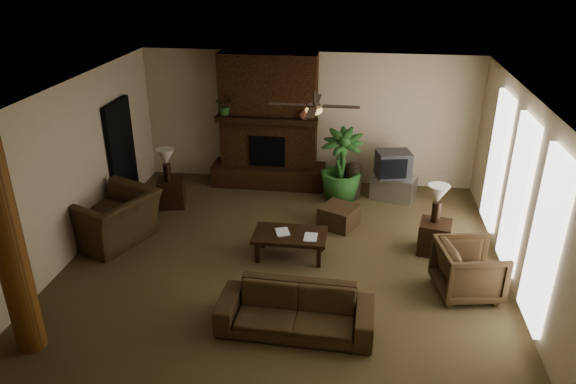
# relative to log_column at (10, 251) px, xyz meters

# --- Properties ---
(room_shell) EXTENTS (7.00, 7.00, 7.00)m
(room_shell) POSITION_rel_log_column_xyz_m (2.95, 2.40, 0.00)
(room_shell) COLOR brown
(room_shell) RESTS_ON ground
(fireplace) EXTENTS (2.40, 0.70, 2.80)m
(fireplace) POSITION_rel_log_column_xyz_m (2.15, 5.62, -0.24)
(fireplace) COLOR #472712
(fireplace) RESTS_ON ground
(windows) EXTENTS (0.08, 3.65, 2.35)m
(windows) POSITION_rel_log_column_xyz_m (6.40, 2.60, -0.05)
(windows) COLOR white
(windows) RESTS_ON ground
(log_column) EXTENTS (0.36, 0.36, 2.80)m
(log_column) POSITION_rel_log_column_xyz_m (0.00, 0.00, 0.00)
(log_column) COLOR brown
(log_column) RESTS_ON ground
(doorway) EXTENTS (0.10, 1.00, 2.10)m
(doorway) POSITION_rel_log_column_xyz_m (-0.49, 4.20, -0.35)
(doorway) COLOR black
(doorway) RESTS_ON ground
(ceiling_fan) EXTENTS (1.35, 1.35, 0.37)m
(ceiling_fan) POSITION_rel_log_column_xyz_m (3.35, 2.70, 1.13)
(ceiling_fan) COLOR #322216
(ceiling_fan) RESTS_ON ceiling
(sofa) EXTENTS (2.08, 0.66, 0.81)m
(sofa) POSITION_rel_log_column_xyz_m (3.33, 0.79, -1.00)
(sofa) COLOR #3F2E1B
(sofa) RESTS_ON ground
(armchair_left) EXTENTS (1.34, 1.60, 1.19)m
(armchair_left) POSITION_rel_log_column_xyz_m (-0.10, 2.74, -0.81)
(armchair_left) COLOR #3F2E1B
(armchair_left) RESTS_ON ground
(armchair_right) EXTENTS (0.96, 1.01, 0.89)m
(armchair_right) POSITION_rel_log_column_xyz_m (5.73, 1.95, -0.95)
(armchair_right) COLOR #3F2E1B
(armchair_right) RESTS_ON ground
(coffee_table) EXTENTS (1.20, 0.70, 0.43)m
(coffee_table) POSITION_rel_log_column_xyz_m (3.00, 2.63, -1.03)
(coffee_table) COLOR black
(coffee_table) RESTS_ON ground
(ottoman) EXTENTS (0.80, 0.80, 0.40)m
(ottoman) POSITION_rel_log_column_xyz_m (3.75, 3.82, -1.20)
(ottoman) COLOR #3F2E1B
(ottoman) RESTS_ON ground
(tv_stand) EXTENTS (0.97, 0.75, 0.50)m
(tv_stand) POSITION_rel_log_column_xyz_m (4.79, 5.18, -1.15)
(tv_stand) COLOR #B4B4B6
(tv_stand) RESTS_ON ground
(tv) EXTENTS (0.74, 0.65, 0.52)m
(tv) POSITION_rel_log_column_xyz_m (4.74, 5.15, -0.64)
(tv) COLOR #343436
(tv) RESTS_ON tv_stand
(floor_vase) EXTENTS (0.34, 0.34, 0.77)m
(floor_vase) POSITION_rel_log_column_xyz_m (3.96, 5.13, -0.97)
(floor_vase) COLOR #2D2319
(floor_vase) RESTS_ON ground
(floor_plant) EXTENTS (0.89, 1.51, 0.83)m
(floor_plant) POSITION_rel_log_column_xyz_m (3.71, 4.98, -0.99)
(floor_plant) COLOR #275622
(floor_plant) RESTS_ON ground
(side_table_left) EXTENTS (0.60, 0.60, 0.55)m
(side_table_left) POSITION_rel_log_column_xyz_m (0.42, 4.25, -1.12)
(side_table_left) COLOR black
(side_table_left) RESTS_ON ground
(lamp_left) EXTENTS (0.42, 0.42, 0.65)m
(lamp_left) POSITION_rel_log_column_xyz_m (0.39, 4.21, -0.40)
(lamp_left) COLOR #322216
(lamp_left) RESTS_ON side_table_left
(side_table_right) EXTENTS (0.59, 0.59, 0.55)m
(side_table_right) POSITION_rel_log_column_xyz_m (5.38, 3.12, -1.12)
(side_table_right) COLOR black
(side_table_right) RESTS_ON ground
(lamp_right) EXTENTS (0.38, 0.38, 0.65)m
(lamp_right) POSITION_rel_log_column_xyz_m (5.36, 3.17, -0.40)
(lamp_right) COLOR #322216
(lamp_right) RESTS_ON side_table_right
(mantel_plant) EXTENTS (0.40, 0.44, 0.33)m
(mantel_plant) POSITION_rel_log_column_xyz_m (1.29, 5.43, 0.32)
(mantel_plant) COLOR #275622
(mantel_plant) RESTS_ON fireplace
(mantel_vase) EXTENTS (0.26, 0.27, 0.22)m
(mantel_vase) POSITION_rel_log_column_xyz_m (2.94, 5.33, 0.27)
(mantel_vase) COLOR brown
(mantel_vase) RESTS_ON fireplace
(book_a) EXTENTS (0.21, 0.09, 0.29)m
(book_a) POSITION_rel_log_column_xyz_m (2.78, 2.61, -0.83)
(book_a) COLOR #999999
(book_a) RESTS_ON coffee_table
(book_b) EXTENTS (0.21, 0.02, 0.29)m
(book_b) POSITION_rel_log_column_xyz_m (3.25, 2.54, -0.82)
(book_b) COLOR #999999
(book_b) RESTS_ON coffee_table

